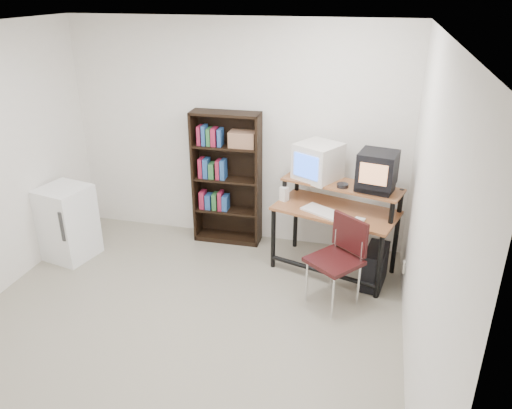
% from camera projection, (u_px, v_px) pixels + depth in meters
% --- Properties ---
extents(floor, '(4.00, 4.00, 0.01)m').
position_uv_depth(floor, '(178.00, 331.00, 4.57)').
color(floor, '#A09884').
rests_on(floor, ground).
extents(ceiling, '(4.00, 4.00, 0.01)m').
position_uv_depth(ceiling, '(154.00, 32.00, 3.51)').
color(ceiling, white).
rests_on(ceiling, back_wall).
extents(back_wall, '(4.00, 0.01, 2.60)m').
position_uv_depth(back_wall, '(236.00, 134.00, 5.81)').
color(back_wall, white).
rests_on(back_wall, floor).
extents(right_wall, '(0.01, 4.00, 2.60)m').
position_uv_depth(right_wall, '(425.00, 228.00, 3.59)').
color(right_wall, white).
rests_on(right_wall, floor).
extents(computer_desk, '(1.39, 0.96, 0.98)m').
position_uv_depth(computer_desk, '(336.00, 212.00, 5.28)').
color(computer_desk, '#9A5B32').
rests_on(computer_desk, floor).
extents(crt_monitor, '(0.57, 0.57, 0.39)m').
position_uv_depth(crt_monitor, '(318.00, 162.00, 5.33)').
color(crt_monitor, white).
rests_on(crt_monitor, computer_desk).
extents(vcr, '(0.41, 0.34, 0.08)m').
position_uv_depth(vcr, '(375.00, 188.00, 5.06)').
color(vcr, black).
rests_on(vcr, computer_desk).
extents(crt_tv, '(0.42, 0.42, 0.34)m').
position_uv_depth(crt_tv, '(377.00, 169.00, 4.97)').
color(crt_tv, black).
rests_on(crt_tv, vcr).
extents(cd_spindle, '(0.16, 0.16, 0.05)m').
position_uv_depth(cd_spindle, '(342.00, 186.00, 5.15)').
color(cd_spindle, '#26262B').
rests_on(cd_spindle, computer_desk).
extents(keyboard, '(0.51, 0.42, 0.03)m').
position_uv_depth(keyboard, '(324.00, 213.00, 5.16)').
color(keyboard, white).
rests_on(keyboard, computer_desk).
extents(mousepad, '(0.25, 0.22, 0.01)m').
position_uv_depth(mousepad, '(361.00, 221.00, 5.02)').
color(mousepad, black).
rests_on(mousepad, computer_desk).
extents(mouse, '(0.11, 0.09, 0.03)m').
position_uv_depth(mouse, '(360.00, 220.00, 5.00)').
color(mouse, white).
rests_on(mouse, mousepad).
extents(desk_speaker, '(0.11, 0.10, 0.17)m').
position_uv_depth(desk_speaker, '(284.00, 195.00, 5.43)').
color(desk_speaker, white).
rests_on(desk_speaker, computer_desk).
extents(pc_tower, '(0.27, 0.48, 0.42)m').
position_uv_depth(pc_tower, '(375.00, 266.00, 5.20)').
color(pc_tower, black).
rests_on(pc_tower, floor).
extents(school_chair, '(0.62, 0.62, 0.88)m').
position_uv_depth(school_chair, '(340.00, 252.00, 4.80)').
color(school_chair, black).
rests_on(school_chair, floor).
extents(bookshelf, '(0.80, 0.28, 1.60)m').
position_uv_depth(bookshelf, '(227.00, 176.00, 5.89)').
color(bookshelf, black).
rests_on(bookshelf, floor).
extents(mini_fridge, '(0.60, 0.60, 0.85)m').
position_uv_depth(mini_fridge, '(68.00, 223.00, 5.66)').
color(mini_fridge, white).
rests_on(mini_fridge, floor).
extents(wall_outlet, '(0.02, 0.08, 0.12)m').
position_uv_depth(wall_outlet, '(404.00, 267.00, 5.02)').
color(wall_outlet, beige).
rests_on(wall_outlet, right_wall).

